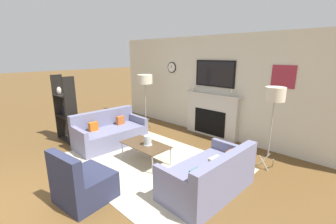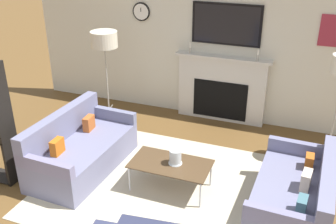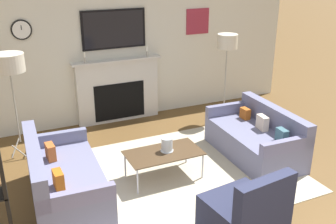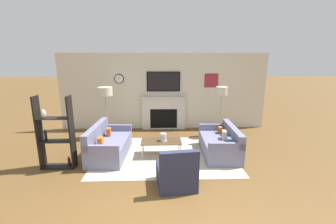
{
  "view_description": "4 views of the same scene",
  "coord_description": "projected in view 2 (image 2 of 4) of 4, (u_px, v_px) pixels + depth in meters",
  "views": [
    {
      "loc": [
        3.25,
        -0.06,
        2.21
      ],
      "look_at": [
        0.02,
        3.32,
        1.01
      ],
      "focal_mm": 24.0,
      "sensor_mm": 36.0,
      "label": 1
    },
    {
      "loc": [
        1.41,
        -1.3,
        3.19
      ],
      "look_at": [
        -0.22,
        2.97,
        1.02
      ],
      "focal_mm": 42.0,
      "sensor_mm": 36.0,
      "label": 2
    },
    {
      "loc": [
        -2.07,
        -1.65,
        2.9
      ],
      "look_at": [
        0.23,
        3.33,
        0.74
      ],
      "focal_mm": 42.0,
      "sensor_mm": 36.0,
      "label": 3
    },
    {
      "loc": [
        -0.11,
        -2.79,
        2.5
      ],
      "look_at": [
        0.1,
        3.44,
        1.02
      ],
      "focal_mm": 24.0,
      "sensor_mm": 36.0,
      "label": 4
    }
  ],
  "objects": [
    {
      "name": "hurricane_candle",
      "position": [
        175.0,
        158.0,
        5.07
      ],
      "size": [
        0.18,
        0.18,
        0.2
      ],
      "color": "silver",
      "rests_on": "coffee_table"
    },
    {
      "name": "coffee_table",
      "position": [
        171.0,
        165.0,
        5.12
      ],
      "size": [
        1.05,
        0.58,
        0.4
      ],
      "color": "#4C3823",
      "rests_on": "ground_plane"
    },
    {
      "name": "floor_lamp_left",
      "position": [
        104.0,
        40.0,
        6.5
      ],
      "size": [
        0.45,
        0.45,
        1.64
      ],
      "color": "#9E998E",
      "rests_on": "ground_plane"
    },
    {
      "name": "area_rug",
      "position": [
        178.0,
        189.0,
        5.26
      ],
      "size": [
        3.57,
        2.61,
        0.01
      ],
      "color": "#BBB196",
      "rests_on": "ground_plane"
    },
    {
      "name": "couch_right",
      "position": [
        295.0,
        197.0,
        4.66
      ],
      "size": [
        0.91,
        1.65,
        0.76
      ],
      "color": "slate",
      "rests_on": "ground_plane"
    },
    {
      "name": "couch_left",
      "position": [
        80.0,
        150.0,
        5.61
      ],
      "size": [
        0.92,
        1.73,
        0.83
      ],
      "color": "slate",
      "rests_on": "ground_plane"
    },
    {
      "name": "fireplace_wall",
      "position": [
        225.0,
        52.0,
        6.75
      ],
      "size": [
        7.35,
        0.28,
        2.7
      ],
      "color": "beige",
      "rests_on": "ground_plane"
    }
  ]
}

